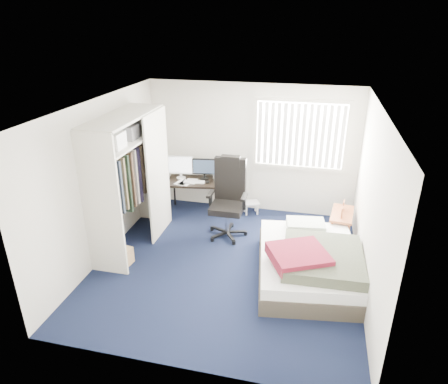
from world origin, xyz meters
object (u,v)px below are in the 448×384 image
nightstand (342,216)px  bed (310,262)px  desk (202,178)px  office_chair (228,206)px

nightstand → bed: nightstand is taller
desk → office_chair: (0.70, -0.77, -0.16)m
desk → office_chair: office_chair is taller
desk → nightstand: 2.71m
desk → bed: size_ratio=0.66×
office_chair → nightstand: size_ratio=1.88×
desk → bed: (2.17, -1.81, -0.42)m
bed → desk: bearing=140.1°
office_chair → nightstand: office_chair is taller
nightstand → desk: bearing=169.4°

